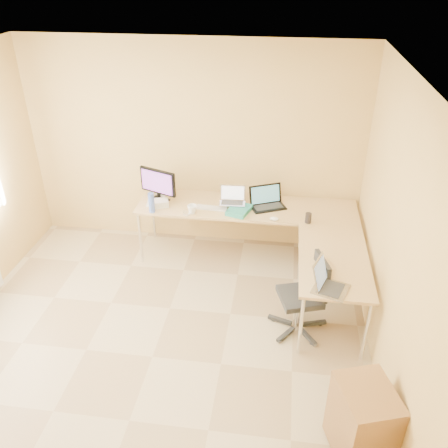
# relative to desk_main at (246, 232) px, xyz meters

# --- Properties ---
(floor) EXTENTS (4.50, 4.50, 0.00)m
(floor) POSITION_rel_desk_main_xyz_m (-0.72, -1.85, -0.36)
(floor) COLOR tan
(floor) RESTS_ON ground
(ceiling) EXTENTS (4.50, 4.50, 0.00)m
(ceiling) POSITION_rel_desk_main_xyz_m (-0.72, -1.85, 2.24)
(ceiling) COLOR white
(ceiling) RESTS_ON ground
(wall_back) EXTENTS (4.50, 0.00, 4.50)m
(wall_back) POSITION_rel_desk_main_xyz_m (-0.72, 0.40, 0.93)
(wall_back) COLOR tan
(wall_back) RESTS_ON ground
(wall_right) EXTENTS (0.00, 4.50, 4.50)m
(wall_right) POSITION_rel_desk_main_xyz_m (1.38, -1.85, 0.93)
(wall_right) COLOR tan
(wall_right) RESTS_ON ground
(desk_main) EXTENTS (2.65, 0.70, 0.73)m
(desk_main) POSITION_rel_desk_main_xyz_m (0.00, 0.00, 0.00)
(desk_main) COLOR tan
(desk_main) RESTS_ON ground
(desk_return) EXTENTS (0.70, 1.30, 0.73)m
(desk_return) POSITION_rel_desk_main_xyz_m (0.98, -1.00, 0.00)
(desk_return) COLOR tan
(desk_return) RESTS_ON ground
(monitor) EXTENTS (0.51, 0.33, 0.42)m
(monitor) POSITION_rel_desk_main_xyz_m (-1.09, -0.01, 0.58)
(monitor) COLOR black
(monitor) RESTS_ON desk_main
(book_stack) EXTENTS (0.31, 0.37, 0.05)m
(book_stack) POSITION_rel_desk_main_xyz_m (-0.08, -0.16, 0.39)
(book_stack) COLOR teal
(book_stack) RESTS_ON desk_main
(laptop_center) EXTENTS (0.32, 0.25, 0.20)m
(laptop_center) POSITION_rel_desk_main_xyz_m (-0.17, -0.04, 0.52)
(laptop_center) COLOR #B2B1C9
(laptop_center) RESTS_ON desk_main
(laptop_black) EXTENTS (0.49, 0.44, 0.25)m
(laptop_black) POSITION_rel_desk_main_xyz_m (0.25, 0.01, 0.49)
(laptop_black) COLOR black
(laptop_black) RESTS_ON desk_main
(keyboard) EXTENTS (0.38, 0.13, 0.02)m
(keyboard) POSITION_rel_desk_main_xyz_m (-0.42, -0.12, 0.37)
(keyboard) COLOR silver
(keyboard) RESTS_ON desk_main
(mouse) EXTENTS (0.11, 0.08, 0.04)m
(mouse) POSITION_rel_desk_main_xyz_m (0.34, -0.30, 0.38)
(mouse) COLOR white
(mouse) RESTS_ON desk_main
(mug) EXTENTS (0.12, 0.12, 0.11)m
(mug) POSITION_rel_desk_main_xyz_m (-0.62, -0.26, 0.42)
(mug) COLOR white
(mug) RESTS_ON desk_main
(cd_stack) EXTENTS (0.13, 0.13, 0.03)m
(cd_stack) POSITION_rel_desk_main_xyz_m (-0.67, -0.30, 0.38)
(cd_stack) COLOR white
(cd_stack) RESTS_ON desk_main
(water_bottle) EXTENTS (0.09, 0.09, 0.25)m
(water_bottle) POSITION_rel_desk_main_xyz_m (-1.10, -0.30, 0.49)
(water_bottle) COLOR #4D6BCF
(water_bottle) RESTS_ON desk_main
(papers) EXTENTS (0.24, 0.31, 0.01)m
(papers) POSITION_rel_desk_main_xyz_m (-1.13, -0.02, 0.37)
(papers) COLOR silver
(papers) RESTS_ON desk_main
(white_box) EXTENTS (0.25, 0.22, 0.08)m
(white_box) POSITION_rel_desk_main_xyz_m (-1.05, -0.14, 0.40)
(white_box) COLOR beige
(white_box) RESTS_ON desk_main
(desk_fan) EXTENTS (0.28, 0.28, 0.32)m
(desk_fan) POSITION_rel_desk_main_xyz_m (-1.13, 0.17, 0.52)
(desk_fan) COLOR silver
(desk_fan) RESTS_ON desk_main
(black_cup) EXTENTS (0.08, 0.08, 0.12)m
(black_cup) POSITION_rel_desk_main_xyz_m (0.73, -0.30, 0.42)
(black_cup) COLOR black
(black_cup) RESTS_ON desk_main
(laptop_return) EXTENTS (0.43, 0.38, 0.24)m
(laptop_return) POSITION_rel_desk_main_xyz_m (0.91, -1.51, 0.48)
(laptop_return) COLOR #A1A1A6
(laptop_return) RESTS_ON desk_return
(office_chair) EXTENTS (0.65, 0.65, 0.86)m
(office_chair) POSITION_rel_desk_main_xyz_m (0.66, -1.25, 0.14)
(office_chair) COLOR #2A2A2A
(office_chair) RESTS_ON ground
(cabinet) EXTENTS (0.51, 0.57, 0.66)m
(cabinet) POSITION_rel_desk_main_xyz_m (1.13, -2.60, -0.01)
(cabinet) COLOR #A25C24
(cabinet) RESTS_ON ground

